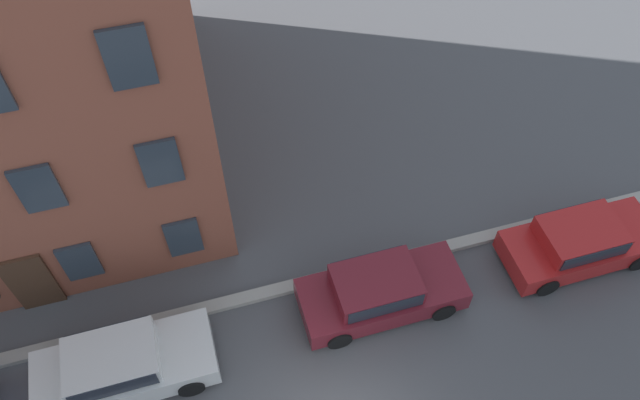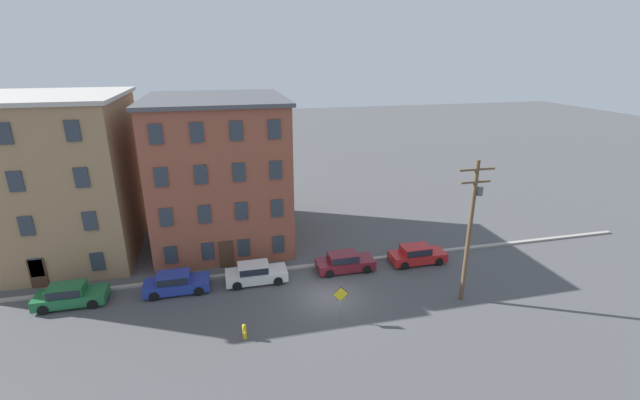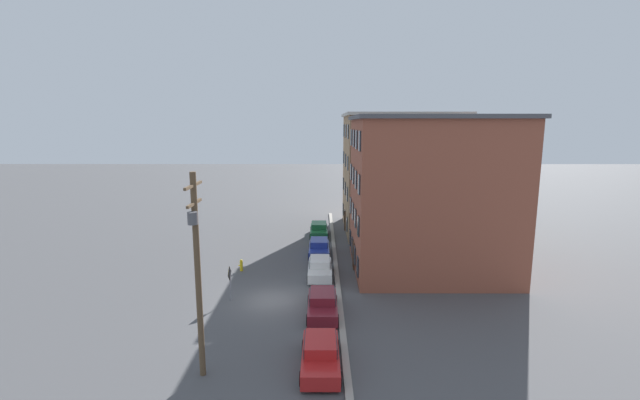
{
  "view_description": "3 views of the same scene",
  "coord_description": "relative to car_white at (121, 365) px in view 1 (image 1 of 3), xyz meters",
  "views": [
    {
      "loc": [
        -1.68,
        -4.05,
        15.28
      ],
      "look_at": [
        0.98,
        5.02,
        3.02
      ],
      "focal_mm": 35.0,
      "sensor_mm": 36.0,
      "label": 1
    },
    {
      "loc": [
        -6.44,
        -24.63,
        15.93
      ],
      "look_at": [
        0.58,
        4.85,
        5.33
      ],
      "focal_mm": 24.0,
      "sensor_mm": 36.0,
      "label": 2
    },
    {
      "loc": [
        27.27,
        3.26,
        11.74
      ],
      "look_at": [
        0.25,
        3.2,
        6.94
      ],
      "focal_mm": 24.0,
      "sensor_mm": 36.0,
      "label": 3
    }
  ],
  "objects": [
    {
      "name": "car_maroon",
      "position": [
        6.77,
        0.18,
        0.0
      ],
      "size": [
        4.4,
        1.92,
        1.43
      ],
      "color": "maroon",
      "rests_on": "ground_plane"
    },
    {
      "name": "kerb_strip",
      "position": [
        4.64,
        1.32,
        -0.67
      ],
      "size": [
        56.0,
        0.36,
        0.16
      ],
      "primitive_type": "cube",
      "color": "#9E998E",
      "rests_on": "ground_plane"
    },
    {
      "name": "car_red",
      "position": [
        12.7,
        0.06,
        0.0
      ],
      "size": [
        4.4,
        1.92,
        1.43
      ],
      "color": "#B21E1E",
      "rests_on": "ground_plane"
    },
    {
      "name": "car_white",
      "position": [
        0.0,
        0.0,
        0.0
      ],
      "size": [
        4.4,
        1.92,
        1.43
      ],
      "color": "silver",
      "rests_on": "ground_plane"
    }
  ]
}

